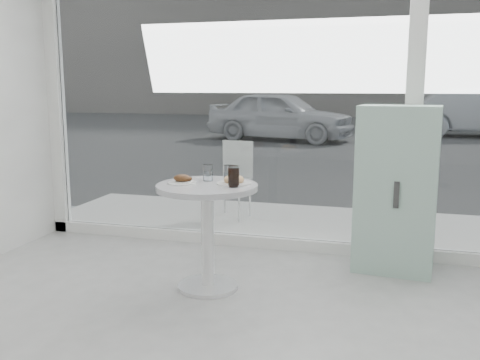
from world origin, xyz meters
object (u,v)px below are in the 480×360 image
(patio_chair, at_px, (234,174))
(plate_fritter, at_px, (183,180))
(plate_donut, at_px, (234,181))
(water_tumbler_b, at_px, (228,173))
(main_table, at_px, (207,215))
(car_white, at_px, (280,115))
(cola_glass, at_px, (234,177))
(water_tumbler_a, at_px, (208,174))
(mint_cabinet, at_px, (396,190))

(patio_chair, distance_m, plate_fritter, 2.01)
(plate_donut, height_order, water_tumbler_b, water_tumbler_b)
(water_tumbler_b, bearing_deg, main_table, -110.21)
(water_tumbler_b, bearing_deg, car_white, 99.49)
(cola_glass, bearing_deg, patio_chair, 106.39)
(plate_fritter, bearing_deg, cola_glass, -2.61)
(water_tumbler_a, bearing_deg, patio_chair, 100.53)
(plate_donut, xyz_separation_m, water_tumbler_a, (-0.22, 0.08, 0.03))
(mint_cabinet, distance_m, plate_donut, 1.33)
(patio_chair, height_order, car_white, car_white)
(water_tumbler_a, bearing_deg, car_white, 98.73)
(plate_fritter, distance_m, water_tumbler_b, 0.37)
(plate_donut, xyz_separation_m, water_tumbler_b, (-0.09, 0.17, 0.03))
(plate_fritter, distance_m, plate_donut, 0.36)
(main_table, bearing_deg, patio_chair, 100.93)
(main_table, bearing_deg, plate_donut, 18.74)
(plate_donut, bearing_deg, cola_glass, -74.55)
(plate_fritter, relative_size, cola_glass, 1.41)
(cola_glass, bearing_deg, mint_cabinet, 37.18)
(patio_chair, bearing_deg, water_tumbler_a, -72.26)
(water_tumbler_a, height_order, cola_glass, cola_glass)
(patio_chair, xyz_separation_m, plate_fritter, (0.20, -1.97, 0.28))
(main_table, relative_size, car_white, 0.20)
(plate_fritter, bearing_deg, mint_cabinet, 28.77)
(patio_chair, relative_size, car_white, 0.21)
(patio_chair, bearing_deg, car_white, 105.57)
(car_white, height_order, cola_glass, car_white)
(main_table, xyz_separation_m, water_tumbler_a, (-0.04, 0.14, 0.27))
(water_tumbler_a, xyz_separation_m, water_tumbler_b, (0.13, 0.09, -0.00))
(main_table, distance_m, patio_chair, 1.99)
(main_table, xyz_separation_m, car_white, (-1.65, 10.62, 0.11))
(main_table, bearing_deg, mint_cabinet, 31.21)
(water_tumbler_b, bearing_deg, water_tumbler_a, -143.10)
(mint_cabinet, relative_size, plate_donut, 5.32)
(patio_chair, height_order, cola_glass, cola_glass)
(car_white, relative_size, cola_glass, 26.64)
(main_table, bearing_deg, plate_fritter, -172.84)
(plate_fritter, relative_size, plate_donut, 0.84)
(plate_donut, distance_m, cola_glass, 0.12)
(plate_fritter, height_order, plate_donut, plate_fritter)
(plate_donut, relative_size, water_tumbler_a, 2.07)
(mint_cabinet, xyz_separation_m, plate_fritter, (-1.47, -0.81, 0.14))
(cola_glass, bearing_deg, water_tumbler_b, 114.09)
(plate_donut, height_order, cola_glass, cola_glass)
(plate_fritter, xyz_separation_m, water_tumbler_b, (0.26, 0.26, 0.02))
(plate_donut, distance_m, water_tumbler_b, 0.20)
(plate_donut, bearing_deg, plate_fritter, -166.80)
(water_tumbler_a, bearing_deg, mint_cabinet, 25.78)
(plate_fritter, height_order, water_tumbler_a, water_tumbler_a)
(car_white, height_order, water_tumbler_a, car_white)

